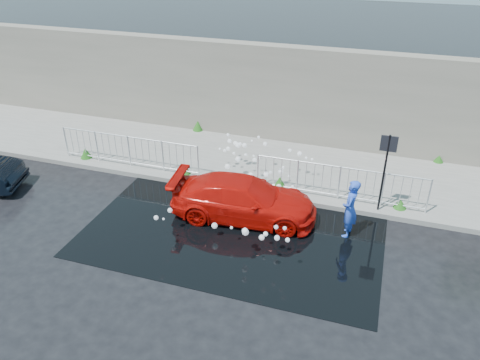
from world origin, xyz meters
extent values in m
plane|color=black|center=(0.00, 0.00, 0.00)|extent=(90.00, 90.00, 0.00)
cube|color=slate|center=(0.00, 5.00, 0.07)|extent=(30.00, 4.00, 0.15)
cube|color=slate|center=(0.00, 3.00, 0.08)|extent=(30.00, 0.25, 0.16)
cube|color=#696359|center=(0.00, 7.20, 1.90)|extent=(30.00, 0.60, 3.50)
cube|color=black|center=(0.50, 1.00, 0.01)|extent=(8.00, 5.00, 0.01)
cylinder|color=black|center=(4.20, 3.10, 1.25)|extent=(0.06, 0.06, 2.50)
cube|color=black|center=(4.20, 3.10, 2.25)|extent=(0.45, 0.04, 0.45)
cylinder|color=silver|center=(-6.50, 3.35, 0.70)|extent=(0.05, 0.05, 1.10)
cylinder|color=silver|center=(-1.50, 3.35, 0.70)|extent=(0.05, 0.05, 1.10)
cylinder|color=silver|center=(-4.00, 3.35, 1.22)|extent=(5.00, 0.04, 0.04)
cylinder|color=silver|center=(-4.00, 3.35, 0.27)|extent=(5.00, 0.04, 0.04)
cylinder|color=silver|center=(0.50, 3.35, 0.70)|extent=(0.05, 0.05, 1.10)
cylinder|color=silver|center=(5.50, 3.35, 0.70)|extent=(0.05, 0.05, 1.10)
cylinder|color=silver|center=(3.00, 3.35, 1.22)|extent=(5.00, 0.04, 0.04)
cylinder|color=silver|center=(3.00, 3.35, 0.27)|extent=(5.00, 0.04, 0.04)
cone|color=#204612|center=(-5.80, 3.40, 0.33)|extent=(0.40, 0.40, 0.36)
cone|color=#204612|center=(-2.00, 3.40, 0.30)|extent=(0.36, 0.36, 0.29)
cone|color=#204612|center=(1.20, 3.40, 0.36)|extent=(0.44, 0.44, 0.42)
cone|color=#204612|center=(4.80, 3.40, 0.29)|extent=(0.38, 0.38, 0.27)
cone|color=#204612|center=(-3.00, 6.90, 0.35)|extent=(0.42, 0.42, 0.39)
cone|color=#204612|center=(6.00, 6.90, 0.27)|extent=(0.34, 0.34, 0.25)
sphere|color=white|center=(-0.08, 3.96, 0.87)|extent=(0.10, 0.10, 0.10)
sphere|color=white|center=(0.01, 5.10, 1.02)|extent=(0.10, 0.10, 0.10)
sphere|color=white|center=(0.77, 3.35, 0.59)|extent=(0.15, 0.15, 0.15)
sphere|color=white|center=(-0.16, 4.88, 0.96)|extent=(0.07, 0.07, 0.07)
sphere|color=white|center=(0.14, 4.09, 0.81)|extent=(0.07, 0.07, 0.07)
sphere|color=white|center=(1.59, 4.36, 0.97)|extent=(0.16, 0.16, 0.16)
sphere|color=white|center=(1.26, 4.41, 1.02)|extent=(0.13, 0.13, 0.13)
sphere|color=white|center=(0.75, 3.42, 0.58)|extent=(0.17, 0.17, 0.17)
sphere|color=white|center=(-0.28, 4.44, 0.97)|extent=(0.16, 0.16, 0.16)
sphere|color=white|center=(1.02, 3.01, 0.23)|extent=(0.13, 0.13, 0.13)
sphere|color=white|center=(0.86, 3.55, 0.59)|extent=(0.10, 0.10, 0.10)
sphere|color=white|center=(-0.89, 2.99, 0.35)|extent=(0.16, 0.16, 0.16)
sphere|color=white|center=(-0.55, 3.48, 0.60)|extent=(0.17, 0.17, 0.17)
sphere|color=white|center=(0.78, 2.77, 0.35)|extent=(0.07, 0.07, 0.07)
sphere|color=white|center=(-0.62, 4.52, 0.96)|extent=(0.15, 0.15, 0.15)
sphere|color=white|center=(1.24, 3.10, 0.39)|extent=(0.17, 0.17, 0.17)
sphere|color=white|center=(0.29, 4.13, 0.76)|extent=(0.10, 0.10, 0.10)
sphere|color=white|center=(-1.10, 4.27, 0.79)|extent=(0.08, 0.08, 0.08)
sphere|color=white|center=(-0.55, 4.12, 0.78)|extent=(0.10, 0.10, 0.10)
sphere|color=white|center=(-0.08, 2.99, 0.20)|extent=(0.12, 0.12, 0.12)
sphere|color=white|center=(-0.71, 3.17, 0.48)|extent=(0.07, 0.07, 0.07)
sphere|color=white|center=(0.27, 3.76, 0.83)|extent=(0.15, 0.15, 0.15)
sphere|color=white|center=(-0.24, 2.73, 0.24)|extent=(0.15, 0.15, 0.15)
sphere|color=white|center=(1.81, 4.32, 0.87)|extent=(0.09, 0.09, 0.09)
sphere|color=white|center=(-0.48, 4.34, 0.98)|extent=(0.18, 0.18, 0.18)
sphere|color=white|center=(1.46, 3.50, 0.59)|extent=(0.09, 0.09, 0.09)
sphere|color=white|center=(-0.80, 4.28, 0.83)|extent=(0.14, 0.14, 0.14)
sphere|color=white|center=(-0.85, 4.07, 0.86)|extent=(0.11, 0.11, 0.11)
sphere|color=white|center=(1.99, 4.39, 0.82)|extent=(0.09, 0.09, 0.09)
sphere|color=white|center=(0.23, 2.74, 0.25)|extent=(0.08, 0.08, 0.08)
sphere|color=white|center=(-0.43, 4.44, 0.99)|extent=(0.12, 0.12, 0.12)
sphere|color=white|center=(1.21, 3.72, 0.74)|extent=(0.09, 0.09, 0.09)
sphere|color=white|center=(-0.31, 3.81, 0.75)|extent=(0.18, 0.18, 0.18)
sphere|color=white|center=(-0.43, 3.30, 0.44)|extent=(0.18, 0.18, 0.18)
sphere|color=white|center=(-0.85, 4.56, 0.98)|extent=(0.15, 0.15, 0.15)
sphere|color=white|center=(0.39, 4.56, 1.06)|extent=(0.14, 0.14, 0.14)
sphere|color=white|center=(1.17, 3.60, 0.65)|extent=(0.17, 0.17, 0.17)
sphere|color=white|center=(-0.99, 4.80, 1.10)|extent=(0.10, 0.10, 0.10)
sphere|color=white|center=(0.31, 3.24, 0.56)|extent=(0.17, 0.17, 0.17)
sphere|color=white|center=(1.11, 2.73, 0.33)|extent=(0.09, 0.09, 0.09)
sphere|color=white|center=(0.41, 2.75, 0.37)|extent=(0.11, 0.11, 0.11)
sphere|color=white|center=(-0.02, 3.24, 0.31)|extent=(0.10, 0.10, 0.10)
sphere|color=white|center=(1.64, 3.23, 0.38)|extent=(0.11, 0.11, 0.11)
sphere|color=white|center=(2.24, -0.16, 0.91)|extent=(0.11, 0.11, 0.11)
sphere|color=white|center=(1.50, 0.59, 0.42)|extent=(0.10, 0.10, 0.10)
sphere|color=white|center=(-1.14, 0.50, 0.66)|extent=(0.13, 0.13, 0.13)
sphere|color=white|center=(1.68, -0.43, 1.04)|extent=(0.14, 0.14, 0.14)
sphere|color=white|center=(-1.08, 0.00, 0.71)|extent=(0.07, 0.07, 0.07)
sphere|color=white|center=(1.83, 0.52, 0.40)|extent=(0.15, 0.15, 0.15)
sphere|color=white|center=(1.12, 0.03, 0.80)|extent=(0.15, 0.15, 0.15)
sphere|color=white|center=(0.62, 0.48, 0.49)|extent=(0.08, 0.08, 0.08)
sphere|color=white|center=(0.10, 0.59, 0.36)|extent=(0.16, 0.16, 0.16)
sphere|color=white|center=(1.07, 0.23, 0.61)|extent=(0.18, 0.18, 0.18)
sphere|color=white|center=(2.09, 0.17, 1.00)|extent=(0.10, 0.10, 0.10)
sphere|color=white|center=(1.26, -0.33, 1.06)|extent=(0.06, 0.06, 0.06)
sphere|color=white|center=(1.68, -0.08, 0.90)|extent=(0.12, 0.12, 0.12)
sphere|color=white|center=(1.86, 0.24, 0.93)|extent=(0.11, 0.11, 0.11)
sphere|color=white|center=(-1.08, -0.37, 0.98)|extent=(0.12, 0.12, 0.12)
imported|color=#BC0D07|center=(0.54, 1.77, 0.60)|extent=(4.27, 2.09, 1.20)
imported|color=blue|center=(3.48, 1.80, 0.83)|extent=(0.44, 0.63, 1.66)
camera|label=1|loc=(3.93, -8.97, 7.51)|focal=35.00mm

